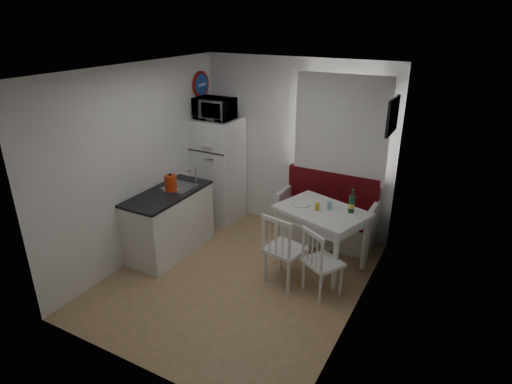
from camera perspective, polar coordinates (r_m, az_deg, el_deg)
floor at (r=5.63m, az=-2.41°, el=-11.33°), size 3.00×3.50×0.02m
ceiling at (r=4.70m, az=-2.94°, el=15.94°), size 3.00×3.50×0.02m
wall_back at (r=6.50m, az=5.34°, el=6.07°), size 3.00×0.02×2.60m
wall_front at (r=3.79m, az=-16.50°, el=-7.61°), size 3.00×0.02×2.60m
wall_left at (r=5.90m, az=-15.28°, el=3.59°), size 0.02×3.50×2.60m
wall_right at (r=4.50m, az=14.00°, el=-2.34°), size 0.02×3.50×2.60m
window at (r=6.16m, az=11.37°, el=7.91°), size 1.22×0.06×1.47m
curtain at (r=6.08m, az=11.21°, el=8.23°), size 1.35×0.02×1.50m
kitchen_counter at (r=6.13m, az=-11.43°, el=-3.86°), size 0.62×1.32×1.16m
wall_sign at (r=6.77m, az=-7.30°, el=14.02°), size 0.03×0.40×0.40m
picture_frame at (r=5.29m, az=17.72°, el=9.64°), size 0.04×0.52×0.42m
bench at (r=6.43m, az=9.42°, el=-3.53°), size 1.44×0.55×1.03m
dining_table at (r=5.61m, az=8.74°, el=-3.18°), size 1.27×1.06×0.82m
chair_left at (r=5.21m, az=3.47°, el=-6.87°), size 0.51×0.50×0.51m
chair_right at (r=5.08m, az=8.66°, el=-8.59°), size 0.55×0.56×0.46m
fridge at (r=6.89m, az=-5.02°, el=2.97°), size 0.67×0.67×1.67m
microwave at (r=6.58m, az=-5.57°, el=11.02°), size 0.58×0.39×0.32m
kettle at (r=5.89m, az=-11.30°, el=1.17°), size 0.20×0.20×0.26m
wine_bottle at (r=5.50m, az=12.66°, el=-1.16°), size 0.08×0.08×0.31m
drinking_glass_orange at (r=5.52m, az=8.16°, el=-1.95°), size 0.06×0.06×0.10m
drinking_glass_blue at (r=5.57m, az=9.77°, el=-1.82°), size 0.06×0.06×0.10m
plate at (r=5.68m, az=6.03°, el=-1.57°), size 0.25×0.25×0.02m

